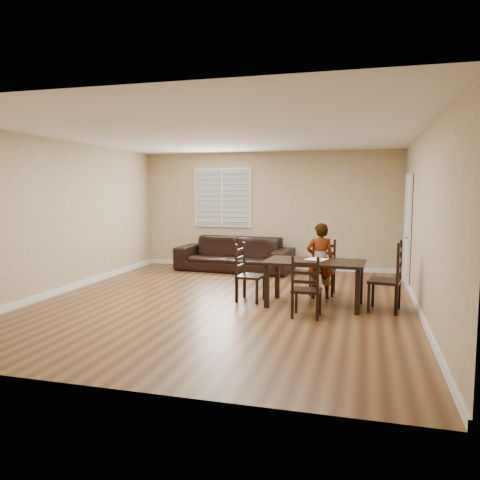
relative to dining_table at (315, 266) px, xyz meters
name	(u,v)px	position (x,y,z in m)	size (l,w,h in m)	color
ground	(225,302)	(-1.44, -0.13, -0.63)	(7.00, 7.00, 0.00)	brown
room	(230,191)	(-1.40, 0.05, 1.18)	(6.04, 7.04, 2.72)	#CBB589
dining_table	(315,266)	(0.00, 0.00, 0.00)	(1.57, 0.94, 0.72)	black
chair_near	(323,269)	(0.05, 0.97, -0.19)	(0.44, 0.41, 0.95)	black
chair_far	(306,290)	(-0.04, -0.81, -0.22)	(0.42, 0.39, 0.90)	black
chair_left	(244,275)	(-1.16, 0.07, -0.20)	(0.44, 0.46, 0.95)	black
chair_right	(394,280)	(1.18, -0.08, -0.14)	(0.51, 0.54, 1.06)	black
child	(320,261)	(0.03, 0.55, 0.01)	(0.47, 0.31, 1.28)	gray
napkin	(317,259)	(0.01, 0.17, 0.09)	(0.32, 0.32, 0.00)	beige
donut	(318,258)	(0.03, 0.17, 0.11)	(0.10, 0.10, 0.04)	gold
sofa	(235,254)	(-2.10, 2.81, -0.25)	(2.60, 1.02, 0.76)	black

